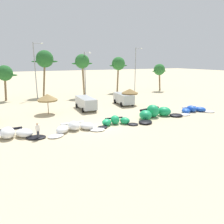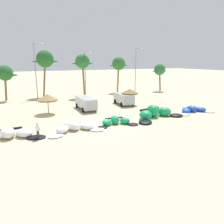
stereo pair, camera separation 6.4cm
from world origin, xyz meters
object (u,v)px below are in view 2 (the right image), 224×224
kite_center (155,113)px  palm_left (5,73)px  beach_umbrella_middle (48,97)px  parked_van (123,98)px  kite_right_of_center (193,110)px  palm_left_of_gap (45,59)px  palm_right_of_gap (160,70)px  lamppost_east_center (86,72)px  lamppost_west_center (36,68)px  palm_center_right (119,64)px  kite_left_of_center (116,121)px  kite_far_left (8,135)px  palm_center_left (82,62)px  beach_umbrella_near_palms (130,91)px  kite_left (75,127)px  lamppost_east (136,67)px  person_near_kites (38,131)px  parked_car_second (86,102)px

kite_center → palm_left: 27.91m
beach_umbrella_middle → parked_van: beach_umbrella_middle is taller
kite_right_of_center → palm_left_of_gap: palm_left_of_gap is taller
kite_right_of_center → palm_left: palm_left is taller
palm_right_of_gap → lamppost_east_center: (-18.87, -1.26, -0.07)m
lamppost_west_center → parked_van: bearing=-45.5°
palm_center_right → kite_left_of_center: bearing=-117.8°
kite_far_left → palm_left_of_gap: bearing=72.7°
palm_center_left → lamppost_west_center: 8.85m
kite_right_of_center → beach_umbrella_near_palms: (-5.63, 8.38, 1.91)m
palm_center_right → palm_center_left: bearing=-163.4°
kite_left → kite_right_of_center: kite_left is taller
kite_center → kite_far_left: bearing=-178.8°
kite_far_left → beach_umbrella_middle: 10.07m
kite_far_left → lamppost_east: size_ratio=0.68×
kite_center → lamppost_east_center: lamppost_east_center is taller
beach_umbrella_near_palms → lamppost_east: size_ratio=0.27×
kite_left → lamppost_east_center: size_ratio=0.71×
palm_center_left → lamppost_west_center: bearing=165.3°
palm_center_left → kite_left: bearing=-110.5°
beach_umbrella_near_palms → person_near_kites: beach_umbrella_near_palms is taller
kite_left_of_center → beach_umbrella_middle: beach_umbrella_middle is taller
kite_left → palm_left: (-6.39, 22.20, 4.55)m
lamppost_west_center → beach_umbrella_middle: bearing=-91.1°
parked_van → lamppost_east: lamppost_east is taller
palm_right_of_gap → kite_center: bearing=-128.5°
kite_center → kite_right_of_center: (6.73, 0.05, -0.28)m
palm_left → lamppost_east: 28.26m
parked_car_second → palm_right_of_gap: palm_right_of_gap is taller
beach_umbrella_middle → parked_van: 12.56m
palm_left → palm_right_of_gap: (33.11, -1.59, 0.05)m
palm_center_right → lamppost_east: lamppost_east is taller
kite_left_of_center → palm_center_left: 21.16m
palm_left → palm_left_of_gap: (7.37, 1.69, 2.47)m
kite_left_of_center → beach_umbrella_near_palms: bearing=51.8°
kite_center → lamppost_east: lamppost_east is taller
kite_left → person_near_kites: person_near_kites is taller
beach_umbrella_near_palms → person_near_kites: size_ratio=1.70×
kite_left → lamppost_west_center: lamppost_west_center is taller
kite_right_of_center → person_near_kites: size_ratio=3.77×
person_near_kites → lamppost_west_center: lamppost_west_center is taller
beach_umbrella_near_palms → palm_left_of_gap: size_ratio=0.30×
lamppost_east → palm_left: bearing=-177.7°
kite_left → kite_left_of_center: kite_left_of_center is taller
lamppost_west_center → lamppost_east: bearing=2.5°
palm_center_left → palm_left: bearing=171.4°
lamppost_east → palm_right_of_gap: bearing=-29.1°
beach_umbrella_middle → palm_center_left: palm_center_left is taller
lamppost_east → palm_left_of_gap: bearing=178.5°
lamppost_west_center → parked_car_second: bearing=-68.1°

